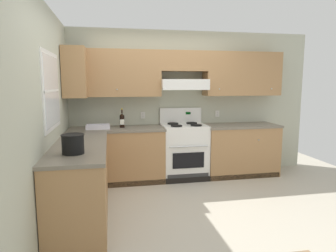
# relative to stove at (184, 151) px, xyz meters

# --- Properties ---
(ground_plane) EXTENTS (7.04, 7.04, 0.00)m
(ground_plane) POSITION_rel_stove_xyz_m (-0.37, -1.25, -0.48)
(ground_plane) COLOR #B2AA99
(wall_back) EXTENTS (4.68, 0.57, 2.55)m
(wall_back) POSITION_rel_stove_xyz_m (0.04, 0.27, 1.00)
(wall_back) COLOR #B7BAA3
(wall_back) RESTS_ON ground_plane
(wall_left) EXTENTS (0.47, 4.00, 2.55)m
(wall_left) POSITION_rel_stove_xyz_m (-1.97, -1.03, 0.87)
(wall_left) COLOR #B7BAA3
(wall_left) RESTS_ON ground_plane
(counter_back_run) EXTENTS (3.60, 0.65, 0.91)m
(counter_back_run) POSITION_rel_stove_xyz_m (-0.15, -0.01, -0.03)
(counter_back_run) COLOR #A87A4C
(counter_back_run) RESTS_ON ground_plane
(counter_left_run) EXTENTS (0.63, 1.91, 0.91)m
(counter_left_run) POSITION_rel_stove_xyz_m (-1.62, -1.26, -0.03)
(counter_left_run) COLOR #A87A4C
(counter_left_run) RESTS_ON ground_plane
(stove) EXTENTS (0.76, 0.62, 1.20)m
(stove) POSITION_rel_stove_xyz_m (0.00, 0.00, 0.00)
(stove) COLOR white
(stove) RESTS_ON ground_plane
(wine_bottle) EXTENTS (0.08, 0.08, 0.32)m
(wine_bottle) POSITION_rel_stove_xyz_m (-1.05, 0.04, 0.56)
(wine_bottle) COLOR black
(wine_bottle) RESTS_ON counter_back_run
(bowl) EXTENTS (0.38, 0.25, 0.07)m
(bowl) POSITION_rel_stove_xyz_m (-1.44, -0.02, 0.45)
(bowl) COLOR silver
(bowl) RESTS_ON counter_back_run
(bucket) EXTENTS (0.24, 0.24, 0.21)m
(bucket) POSITION_rel_stove_xyz_m (-1.64, -1.74, 0.54)
(bucket) COLOR black
(bucket) RESTS_ON counter_left_run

